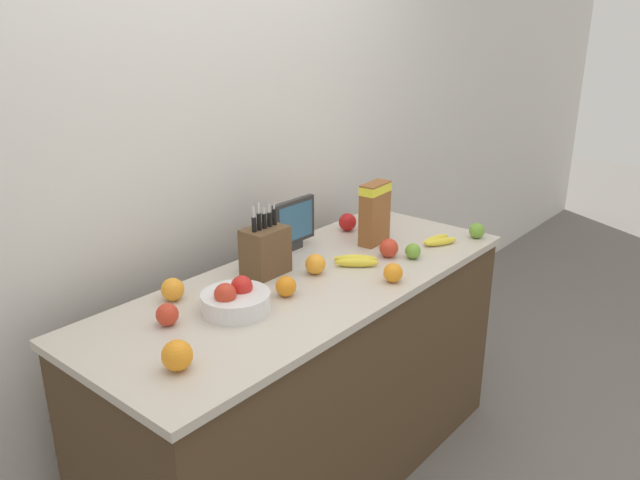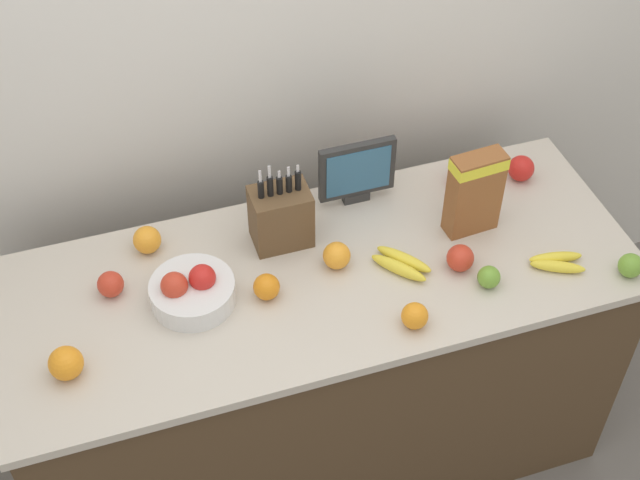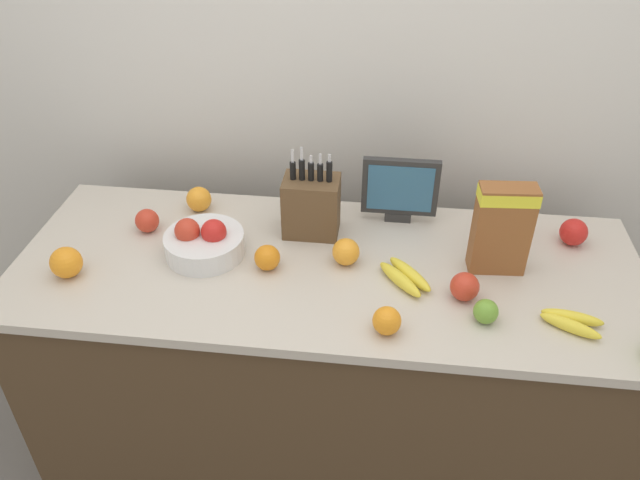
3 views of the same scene
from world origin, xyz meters
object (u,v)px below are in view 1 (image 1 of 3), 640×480
(orange_near_bowl, at_px, (177,355))
(knife_block, at_px, (265,250))
(orange_mid_left, at_px, (393,273))
(orange_back_center, at_px, (286,286))
(orange_front_center, at_px, (173,289))
(orange_mid_right, at_px, (315,264))
(banana_bunch_right, at_px, (438,240))
(apple_rear, at_px, (413,251))
(apple_by_knife_block, at_px, (389,248))
(cereal_box, at_px, (375,210))
(banana_bunch_left, at_px, (356,261))
(apple_front, at_px, (348,222))
(fruit_bowl, at_px, (236,300))
(apple_near_bananas, at_px, (477,231))
(apple_middle, at_px, (167,314))
(small_monitor, at_px, (294,223))
(apple_leftmost, at_px, (378,214))

(orange_near_bowl, bearing_deg, knife_block, 24.60)
(orange_mid_left, bearing_deg, orange_back_center, 147.48)
(orange_front_center, xyz_separation_m, orange_mid_right, (0.50, -0.23, -0.00))
(knife_block, bearing_deg, banana_bunch_right, -25.84)
(apple_rear, distance_m, apple_by_knife_block, 0.10)
(cereal_box, bearing_deg, banana_bunch_left, -164.17)
(banana_bunch_left, xyz_separation_m, orange_mid_left, (-0.04, -0.20, 0.02))
(apple_front, bearing_deg, fruit_bowl, -166.21)
(cereal_box, relative_size, apple_near_bananas, 3.86)
(knife_block, xyz_separation_m, orange_mid_left, (0.24, -0.42, -0.06))
(knife_block, relative_size, apple_middle, 3.94)
(small_monitor, height_order, apple_leftmost, small_monitor)
(apple_by_knife_block, bearing_deg, orange_near_bowl, -178.24)
(banana_bunch_right, height_order, apple_middle, apple_middle)
(banana_bunch_right, distance_m, orange_back_center, 0.82)
(apple_near_bananas, height_order, orange_mid_right, orange_mid_right)
(banana_bunch_left, relative_size, apple_by_knife_block, 2.37)
(fruit_bowl, height_order, orange_mid_right, fruit_bowl)
(orange_back_center, bearing_deg, orange_near_bowl, -169.81)
(banana_bunch_right, relative_size, apple_front, 2.03)
(cereal_box, bearing_deg, apple_by_knife_block, -128.53)
(apple_by_knife_block, height_order, orange_front_center, orange_front_center)
(knife_block, xyz_separation_m, apple_rear, (0.49, -0.35, -0.06))
(apple_middle, bearing_deg, apple_rear, -16.30)
(apple_middle, distance_m, orange_mid_right, 0.63)
(fruit_bowl, distance_m, apple_leftmost, 1.10)
(apple_by_knife_block, bearing_deg, apple_front, 65.06)
(banana_bunch_right, bearing_deg, apple_near_bananas, -26.73)
(apple_leftmost, relative_size, orange_back_center, 1.10)
(small_monitor, relative_size, orange_front_center, 2.90)
(apple_front, bearing_deg, apple_rear, -104.24)
(fruit_bowl, xyz_separation_m, orange_mid_right, (0.42, 0.00, -0.00))
(fruit_bowl, distance_m, orange_mid_left, 0.60)
(banana_bunch_left, xyz_separation_m, apple_near_bananas, (0.60, -0.22, 0.02))
(knife_block, relative_size, fruit_bowl, 1.24)
(knife_block, xyz_separation_m, apple_middle, (-0.50, -0.06, -0.06))
(banana_bunch_left, bearing_deg, apple_rear, -33.27)
(orange_mid_left, bearing_deg, knife_block, 120.31)
(cereal_box, relative_size, orange_back_center, 3.63)
(orange_mid_left, relative_size, orange_near_bowl, 0.82)
(apple_by_knife_block, height_order, orange_mid_left, apple_by_knife_block)
(banana_bunch_right, distance_m, apple_near_bananas, 0.20)
(knife_block, bearing_deg, orange_near_bowl, -155.40)
(orange_mid_left, distance_m, orange_front_center, 0.80)
(apple_front, relative_size, apple_near_bananas, 1.18)
(banana_bunch_right, bearing_deg, orange_near_bowl, 178.05)
(knife_block, bearing_deg, apple_by_knife_block, -30.61)
(apple_near_bananas, distance_m, apple_middle, 1.44)
(apple_near_bananas, relative_size, apple_rear, 1.08)
(orange_mid_left, height_order, orange_near_bowl, orange_near_bowl)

